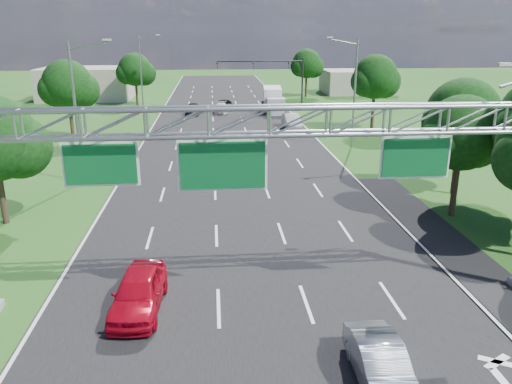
{
  "coord_description": "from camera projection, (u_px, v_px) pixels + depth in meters",
  "views": [
    {
      "loc": [
        -1.83,
        -6.3,
        10.72
      ],
      "look_at": [
        0.09,
        15.67,
        3.54
      ],
      "focal_mm": 35.0,
      "sensor_mm": 36.0,
      "label": 1
    }
  ],
  "objects": [
    {
      "name": "ground",
      "position": [
        238.0,
        178.0,
        37.85
      ],
      "size": [
        220.0,
        220.0,
        0.0
      ],
      "primitive_type": "plane",
      "color": "#1F5018",
      "rests_on": "ground"
    },
    {
      "name": "road",
      "position": [
        238.0,
        178.0,
        37.85
      ],
      "size": [
        18.0,
        180.0,
        0.02
      ],
      "primitive_type": "cube",
      "color": "black",
      "rests_on": "ground"
    },
    {
      "name": "road_flare",
      "position": [
        472.0,
        268.0,
        23.54
      ],
      "size": [
        3.0,
        30.0,
        0.02
      ],
      "primitive_type": "cube",
      "color": "black",
      "rests_on": "ground"
    },
    {
      "name": "sign_gantry",
      "position": [
        271.0,
        137.0,
        18.69
      ],
      "size": [
        23.5,
        1.0,
        9.56
      ],
      "color": "gray",
      "rests_on": "ground"
    },
    {
      "name": "traffic_signal",
      "position": [
        278.0,
        72.0,
        70.03
      ],
      "size": [
        12.21,
        0.24,
        7.0
      ],
      "color": "black",
      "rests_on": "ground"
    },
    {
      "name": "streetlight_l_near",
      "position": [
        78.0,
        107.0,
        35.19
      ],
      "size": [
        2.97,
        0.22,
        10.16
      ],
      "color": "gray",
      "rests_on": "ground"
    },
    {
      "name": "streetlight_l_far",
      "position": [
        142.0,
        69.0,
        68.35
      ],
      "size": [
        2.97,
        0.22,
        10.16
      ],
      "color": "gray",
      "rests_on": "ground"
    },
    {
      "name": "streetlight_r_mid",
      "position": [
        353.0,
        88.0,
        46.54
      ],
      "size": [
        2.97,
        0.22,
        10.16
      ],
      "color": "gray",
      "rests_on": "ground"
    },
    {
      "name": "tree_verge_lb",
      "position": [
        68.0,
        87.0,
        49.11
      ],
      "size": [
        5.76,
        4.8,
        8.06
      ],
      "color": "#2D2116",
      "rests_on": "ground"
    },
    {
      "name": "tree_verge_lc",
      "position": [
        136.0,
        71.0,
        73.18
      ],
      "size": [
        5.76,
        4.8,
        7.62
      ],
      "color": "#2D2116",
      "rests_on": "ground"
    },
    {
      "name": "tree_verge_rd",
      "position": [
        376.0,
        79.0,
        54.53
      ],
      "size": [
        5.76,
        4.8,
        8.28
      ],
      "color": "#2D2116",
      "rests_on": "ground"
    },
    {
      "name": "tree_verge_re",
      "position": [
        307.0,
        65.0,
        82.92
      ],
      "size": [
        5.76,
        4.8,
        7.84
      ],
      "color": "#2D2116",
      "rests_on": "ground"
    },
    {
      "name": "building_left",
      "position": [
        87.0,
        83.0,
        80.74
      ],
      "size": [
        14.0,
        10.0,
        5.0
      ],
      "primitive_type": "cube",
      "color": "gray",
      "rests_on": "ground"
    },
    {
      "name": "building_right",
      "position": [
        358.0,
        82.0,
        88.48
      ],
      "size": [
        12.0,
        9.0,
        4.0
      ],
      "primitive_type": "cube",
      "color": "gray",
      "rests_on": "ground"
    },
    {
      "name": "red_coupe",
      "position": [
        139.0,
        292.0,
        19.85
      ],
      "size": [
        2.12,
        4.74,
        1.58
      ],
      "primitive_type": "imported",
      "rotation": [
        0.0,
        0.0,
        -0.06
      ],
      "color": "#B8081D",
      "rests_on": "ground"
    },
    {
      "name": "silver_sedan",
      "position": [
        381.0,
        365.0,
        15.67
      ],
      "size": [
        1.54,
        4.24,
        1.39
      ],
      "primitive_type": "imported",
      "rotation": [
        0.0,
        0.0,
        -0.02
      ],
      "color": "#9FA3AA",
      "rests_on": "ground"
    },
    {
      "name": "car_queue_a",
      "position": [
        221.0,
        108.0,
        67.66
      ],
      "size": [
        1.95,
        4.47,
        1.28
      ],
      "primitive_type": "imported",
      "rotation": [
        0.0,
        0.0,
        -0.04
      ],
      "color": "silver",
      "rests_on": "ground"
    },
    {
      "name": "car_queue_b",
      "position": [
        226.0,
        105.0,
        70.81
      ],
      "size": [
        2.6,
        4.79,
        1.28
      ],
      "primitive_type": "imported",
      "rotation": [
        0.0,
        0.0,
        0.11
      ],
      "color": "black",
      "rests_on": "ground"
    },
    {
      "name": "car_queue_c",
      "position": [
        193.0,
        109.0,
        66.19
      ],
      "size": [
        2.02,
        4.54,
        1.52
      ],
      "primitive_type": "imported",
      "rotation": [
        0.0,
        0.0,
        -0.05
      ],
      "color": "black",
      "rests_on": "ground"
    },
    {
      "name": "car_queue_d",
      "position": [
        292.0,
        121.0,
        57.14
      ],
      "size": [
        1.75,
        4.84,
        1.59
      ],
      "primitive_type": "imported",
      "rotation": [
        0.0,
        0.0,
        0.01
      ],
      "color": "#B8B8B8",
      "rests_on": "ground"
    },
    {
      "name": "box_truck",
      "position": [
        273.0,
        100.0,
        68.91
      ],
      "size": [
        2.9,
        8.49,
        3.15
      ],
      "rotation": [
        0.0,
        0.0,
        -0.09
      ],
      "color": "silver",
      "rests_on": "ground"
    }
  ]
}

